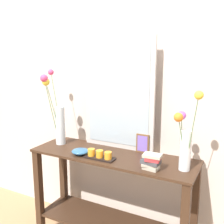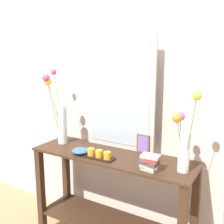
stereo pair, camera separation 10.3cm
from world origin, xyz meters
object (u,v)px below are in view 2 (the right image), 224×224
picture_frame_small (143,144)px  candle_tray (99,155)px  tall_vase_left (60,116)px  decorative_bowl (81,151)px  console_table (112,192)px  mirror_leaning (120,94)px  vase_right (184,141)px  book_stack (150,162)px

picture_frame_small → candle_tray: bearing=-130.8°
tall_vase_left → decorative_bowl: bearing=-21.5°
console_table → mirror_leaning: mirror_leaning is taller
picture_frame_small → decorative_bowl: 0.51m
tall_vase_left → decorative_bowl: tall_vase_left is taller
candle_tray → vase_right: bearing=8.0°
candle_tray → picture_frame_small: size_ratio=1.58×
candle_tray → picture_frame_small: picture_frame_small is taller
mirror_leaning → picture_frame_small: 0.45m
console_table → book_stack: 0.55m
decorative_bowl → book_stack: book_stack is taller
picture_frame_small → vase_right: bearing=-27.0°
mirror_leaning → book_stack: mirror_leaning is taller
vase_right → book_stack: (-0.20, -0.09, -0.16)m
mirror_leaning → candle_tray: size_ratio=3.82×
console_table → candle_tray: candle_tray is taller
mirror_leaning → picture_frame_small: mirror_leaning is taller
console_table → mirror_leaning: size_ratio=1.45×
mirror_leaning → decorative_bowl: bearing=-122.9°
decorative_bowl → book_stack: size_ratio=0.96×
mirror_leaning → candle_tray: 0.53m
mirror_leaning → candle_tray: bearing=-92.0°
book_stack → vase_right: bearing=24.1°
console_table → decorative_bowl: size_ratio=9.67×
mirror_leaning → book_stack: size_ratio=6.41×
candle_tray → mirror_leaning: bearing=88.0°
tall_vase_left → book_stack: 0.95m
tall_vase_left → vase_right: (1.12, -0.04, -0.04)m
candle_tray → book_stack: size_ratio=1.68×
mirror_leaning → vase_right: bearing=-19.3°
decorative_bowl → book_stack: (0.60, -0.01, 0.03)m
candle_tray → decorative_bowl: (-0.18, 0.00, -0.00)m
decorative_bowl → console_table: bearing=27.0°
mirror_leaning → picture_frame_small: (0.23, -0.02, -0.39)m
vase_right → picture_frame_small: 0.45m
console_table → candle_tray: (-0.04, -0.12, 0.35)m
vase_right → picture_frame_small: size_ratio=3.68×
vase_right → decorative_bowl: 0.83m
vase_right → candle_tray: size_ratio=2.33×
tall_vase_left → picture_frame_small: tall_vase_left is taller
tall_vase_left → candle_tray: 0.57m
vase_right → decorative_bowl: vase_right is taller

